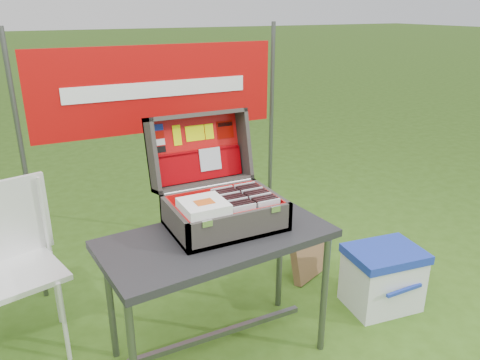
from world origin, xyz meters
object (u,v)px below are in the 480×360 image
suitcase (219,175)px  cardboard_box (309,251)px  chair (18,276)px  cooler (382,278)px  table (218,296)px

suitcase → cardboard_box: suitcase is taller
chair → suitcase: bearing=-33.7°
cooler → chair: (-2.03, 0.56, 0.27)m
table → cooler: bearing=-8.6°
suitcase → chair: (-1.01, 0.36, -0.52)m
suitcase → cardboard_box: 1.18m
table → suitcase: bearing=54.6°
table → cooler: table is taller
table → cooler: size_ratio=2.57×
table → suitcase: (0.08, 0.13, 0.63)m
cooler → chair: size_ratio=0.48×
suitcase → cooler: 1.30m
table → chair: (-0.93, 0.49, 0.11)m
suitcase → chair: suitcase is taller
table → chair: size_ratio=1.23×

